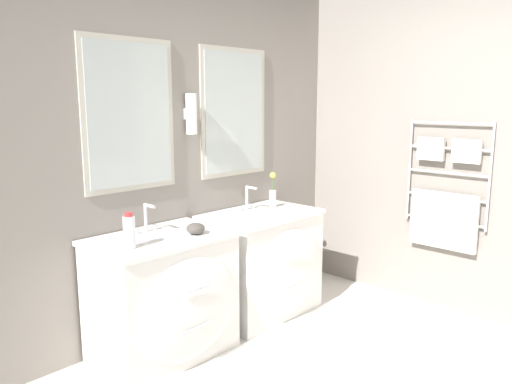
{
  "coord_description": "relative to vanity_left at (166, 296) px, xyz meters",
  "views": [
    {
      "loc": [
        -2.19,
        -0.87,
        1.67
      ],
      "look_at": [
        0.2,
        1.41,
        1.07
      ],
      "focal_mm": 35.0,
      "sensor_mm": 36.0,
      "label": 1
    }
  ],
  "objects": [
    {
      "name": "wall_back",
      "position": [
        0.38,
        0.37,
        0.89
      ],
      "size": [
        4.95,
        0.16,
        2.6
      ],
      "color": "gray",
      "rests_on": "ground_plane"
    },
    {
      "name": "faucet_right",
      "position": [
        0.95,
        0.18,
        0.49
      ],
      "size": [
        0.17,
        0.12,
        0.19
      ],
      "color": "silver",
      "rests_on": "vanity_right"
    },
    {
      "name": "toiletry_bottle",
      "position": [
        -0.28,
        -0.06,
        0.5
      ],
      "size": [
        0.07,
        0.07,
        0.22
      ],
      "color": "silver",
      "rests_on": "vanity_left"
    },
    {
      "name": "wall_right",
      "position": [
        2.08,
        -0.77,
        0.87
      ],
      "size": [
        0.13,
        4.03,
        2.6
      ],
      "color": "gray",
      "rests_on": "ground_plane"
    },
    {
      "name": "flower_vase",
      "position": [
        1.16,
        0.1,
        0.51
      ],
      "size": [
        0.06,
        0.06,
        0.29
      ],
      "color": "silver",
      "rests_on": "vanity_right"
    },
    {
      "name": "vanity_left",
      "position": [
        0.0,
        0.0,
        0.0
      ],
      "size": [
        0.9,
        0.65,
        0.82
      ],
      "color": "white",
      "rests_on": "ground_plane"
    },
    {
      "name": "amenity_bowl",
      "position": [
        0.19,
        -0.09,
        0.43
      ],
      "size": [
        0.12,
        0.12,
        0.07
      ],
      "color": "#4C4742",
      "rests_on": "vanity_left"
    },
    {
      "name": "vanity_right",
      "position": [
        0.95,
        0.0,
        0.0
      ],
      "size": [
        0.9,
        0.65,
        0.82
      ],
      "color": "white",
      "rests_on": "ground_plane"
    },
    {
      "name": "faucet_left",
      "position": [
        -0.0,
        0.18,
        0.49
      ],
      "size": [
        0.17,
        0.12,
        0.19
      ],
      "color": "silver",
      "rests_on": "vanity_left"
    }
  ]
}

